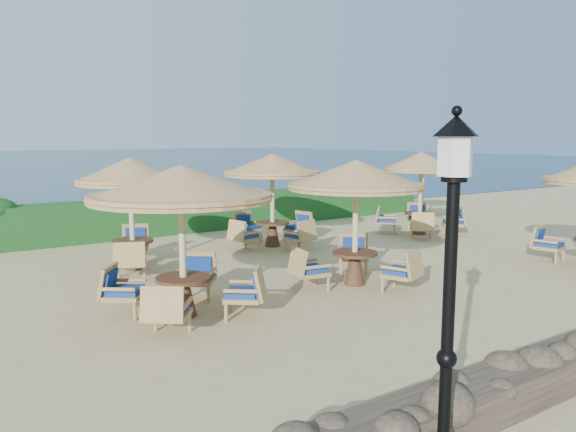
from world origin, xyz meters
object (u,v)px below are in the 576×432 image
Objects in this scene: lamp_post at (448,320)px; cafe_set_3 at (131,188)px; cafe_set_0 at (181,208)px; cafe_set_5 at (421,182)px; cafe_set_4 at (272,183)px; cafe_set_1 at (356,195)px; extra_parasol at (424,162)px.

lamp_post is 1.16× the size of cafe_set_3.
lamp_post is 5.82m from cafe_set_0.
lamp_post is 1.25× the size of cafe_set_5.
cafe_set_0 is at bearing -96.01° from cafe_set_3.
cafe_set_0 is at bearing 90.03° from lamp_post.
cafe_set_0 and cafe_set_4 have the same top height.
cafe_set_0 is at bearing 179.64° from cafe_set_1.
extra_parasol is at bearing 11.92° from cafe_set_4.
cafe_set_0 and cafe_set_1 have the same top height.
cafe_set_5 is (9.67, 3.57, -0.23)m from cafe_set_0.
cafe_set_1 is at bearing -49.10° from cafe_set_3.
lamp_post reaches higher than cafe_set_3.
extra_parasol is at bearing 35.51° from cafe_set_1.
cafe_set_3 is at bearing 87.57° from lamp_post.
lamp_post is at bearing -92.43° from cafe_set_3.
extra_parasol is at bearing 43.60° from lamp_post.
cafe_set_4 is at bearing 7.24° from cafe_set_3.
cafe_set_0 is 1.10× the size of cafe_set_4.
cafe_set_1 is (-8.72, -6.22, -0.24)m from extra_parasol.
cafe_set_1 is 1.08× the size of cafe_set_5.
lamp_post is 17.41m from extra_parasol.
cafe_set_4 is at bearing 65.66° from lamp_post.
cafe_set_1 is 4.61m from cafe_set_4.
cafe_set_0 is 1.20× the size of cafe_set_5.
cafe_set_5 is at bearing 44.13° from lamp_post.
lamp_post is at bearing -114.34° from cafe_set_4.
cafe_set_5 is at bearing 31.87° from cafe_set_1.
cafe_set_3 is at bearing -169.70° from extra_parasol.
cafe_set_0 is 1.11× the size of cafe_set_1.
cafe_set_4 reaches higher than extra_parasol.
cafe_set_5 is at bearing -2.54° from cafe_set_3.
lamp_post is 1.15× the size of cafe_set_1.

